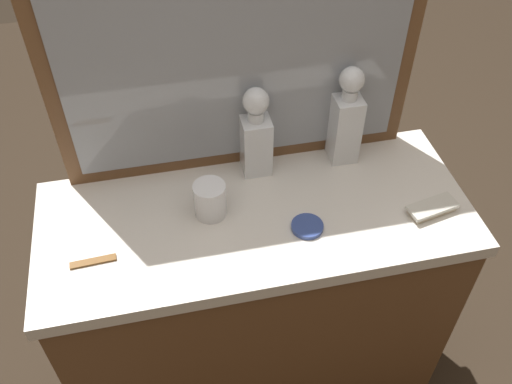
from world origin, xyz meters
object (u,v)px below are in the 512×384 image
object	(u,v)px
porcelain_dish	(307,226)
silver_brush_front	(432,208)
tortoiseshell_comb	(93,262)
crystal_decanter_rear	(256,139)
crystal_decanter_center	(346,124)
crystal_tumbler_left	(210,201)

from	to	relation	value
porcelain_dish	silver_brush_front	bearing A→B (deg)	-2.25
tortoiseshell_comb	crystal_decanter_rear	bearing A→B (deg)	28.34
crystal_decanter_center	crystal_decanter_rear	bearing A→B (deg)	179.69
porcelain_dish	tortoiseshell_comb	bearing A→B (deg)	179.76
silver_brush_front	crystal_decanter_center	bearing A→B (deg)	122.03
crystal_decanter_rear	crystal_tumbler_left	world-z (taller)	crystal_decanter_rear
crystal_decanter_center	crystal_tumbler_left	distance (m)	0.44
crystal_decanter_rear	silver_brush_front	size ratio (longest dim) A/B	1.89
crystal_tumbler_left	crystal_decanter_rear	bearing A→B (deg)	43.50
crystal_decanter_rear	porcelain_dish	bearing A→B (deg)	-72.00
crystal_decanter_center	tortoiseshell_comb	bearing A→B (deg)	-160.97
porcelain_dish	crystal_decanter_rear	bearing A→B (deg)	108.00
crystal_tumbler_left	tortoiseshell_comb	distance (m)	0.33
crystal_decanter_center	silver_brush_front	xyz separation A→B (m)	(0.16, -0.26, -0.11)
porcelain_dish	crystal_tumbler_left	bearing A→B (deg)	155.72
porcelain_dish	tortoiseshell_comb	size ratio (longest dim) A/B	0.74
crystal_tumbler_left	porcelain_dish	world-z (taller)	crystal_tumbler_left
silver_brush_front	crystal_decanter_rear	bearing A→B (deg)	147.85
crystal_decanter_rear	silver_brush_front	world-z (taller)	crystal_decanter_rear
silver_brush_front	crystal_tumbler_left	bearing A→B (deg)	168.26
crystal_tumbler_left	silver_brush_front	bearing A→B (deg)	-11.74
silver_brush_front	porcelain_dish	xyz separation A→B (m)	(-0.34, 0.01, -0.01)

